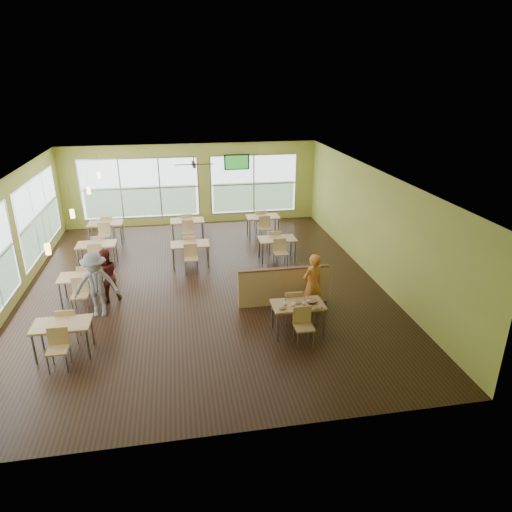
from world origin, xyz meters
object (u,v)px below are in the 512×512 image
at_px(half_wall_divider, 283,286).
at_px(man_plaid, 312,285).
at_px(main_table, 298,308).
at_px(food_basket, 311,301).

relative_size(half_wall_divider, man_plaid, 1.47).
height_order(main_table, man_plaid, man_plaid).
distance_m(half_wall_divider, food_basket, 1.50).
distance_m(main_table, man_plaid, 1.02).
bearing_deg(food_basket, main_table, -177.82).
xyz_separation_m(half_wall_divider, man_plaid, (0.59, -0.64, 0.29)).
distance_m(main_table, half_wall_divider, 1.45).
xyz_separation_m(man_plaid, food_basket, (-0.26, -0.80, -0.03)).
bearing_deg(food_basket, half_wall_divider, 102.61).
xyz_separation_m(main_table, half_wall_divider, (0.00, 1.45, -0.11)).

